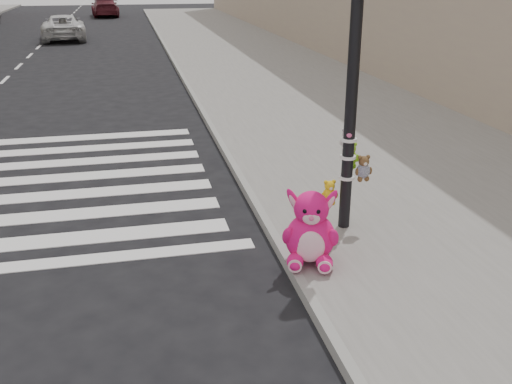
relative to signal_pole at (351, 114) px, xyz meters
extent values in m
plane|color=black|center=(-2.61, -1.82, -1.79)|extent=(120.00, 120.00, 0.00)
cube|color=slate|center=(2.39, 8.18, -1.72)|extent=(7.00, 80.00, 0.14)
cube|color=gray|center=(-1.06, 8.18, -1.72)|extent=(0.12, 80.00, 0.15)
cylinder|color=black|center=(-0.01, -0.02, 0.35)|extent=(0.16, 0.16, 4.00)
cylinder|color=white|center=(-0.01, -0.02, -0.90)|extent=(0.22, 0.22, 0.04)
cylinder|color=white|center=(-0.01, -0.02, -0.60)|extent=(0.22, 0.22, 0.04)
cylinder|color=white|center=(-0.01, -0.02, -0.35)|extent=(0.22, 0.22, 0.04)
ellipsoid|color=#EF1475|center=(-1.07, -1.12, -1.56)|extent=(0.30, 0.38, 0.18)
ellipsoid|color=#EF1475|center=(-0.72, -1.23, -1.56)|extent=(0.30, 0.38, 0.18)
ellipsoid|color=#EF1475|center=(-0.81, -0.90, -1.33)|extent=(0.77, 0.71, 0.64)
ellipsoid|color=#F9BFD1|center=(-0.88, -1.11, -1.35)|extent=(0.38, 0.23, 0.42)
sphere|color=#EF1475|center=(-0.81, -0.90, -0.93)|extent=(0.55, 0.55, 0.44)
ellipsoid|color=#EF1475|center=(-1.00, -0.83, -0.87)|extent=(0.32, 0.18, 0.44)
ellipsoid|color=#EF1475|center=(-0.61, -0.94, -0.87)|extent=(0.32, 0.18, 0.44)
imported|color=silver|center=(-6.11, 26.10, -1.13)|extent=(2.57, 4.89, 1.31)
imported|color=#551821|center=(-4.32, 41.99, -1.08)|extent=(2.36, 5.04, 1.42)
camera|label=1|loc=(-2.88, -7.07, 1.84)|focal=40.00mm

